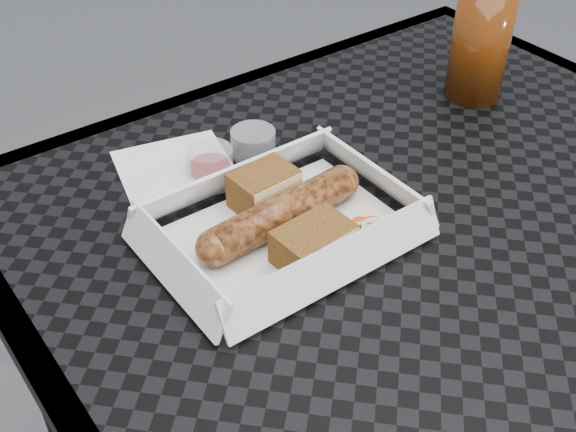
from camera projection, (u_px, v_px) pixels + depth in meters
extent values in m
cube|color=black|center=(454.00, 240.00, 0.71)|extent=(0.80, 0.80, 0.01)
cube|color=black|center=(238.00, 91.00, 0.95)|extent=(0.80, 0.03, 0.03)
cylinder|color=black|center=(53.00, 409.00, 1.00)|extent=(0.03, 0.03, 0.73)
cylinder|color=black|center=(418.00, 220.00, 1.32)|extent=(0.03, 0.03, 0.73)
cube|color=white|center=(282.00, 233.00, 0.70)|extent=(0.22, 0.15, 0.00)
cylinder|color=brown|center=(281.00, 213.00, 0.69)|extent=(0.16, 0.05, 0.04)
sphere|color=brown|center=(341.00, 182.00, 0.73)|extent=(0.04, 0.04, 0.04)
sphere|color=brown|center=(215.00, 248.00, 0.65)|extent=(0.04, 0.04, 0.04)
cube|color=brown|center=(264.00, 189.00, 0.72)|extent=(0.07, 0.05, 0.04)
cube|color=brown|center=(314.00, 244.00, 0.66)|extent=(0.07, 0.05, 0.04)
cylinder|color=#F8410A|center=(362.00, 233.00, 0.69)|extent=(0.02, 0.02, 0.00)
torus|color=white|center=(372.00, 232.00, 0.69)|extent=(0.02, 0.02, 0.00)
cube|color=#B2D17F|center=(369.00, 227.00, 0.70)|extent=(0.02, 0.02, 0.00)
cube|color=white|center=(176.00, 169.00, 0.79)|extent=(0.14, 0.14, 0.00)
cylinder|color=maroon|center=(210.00, 161.00, 0.77)|extent=(0.05, 0.05, 0.03)
cylinder|color=silver|center=(253.00, 143.00, 0.80)|extent=(0.05, 0.05, 0.03)
cylinder|color=#512007|center=(480.00, 44.00, 0.87)|extent=(0.07, 0.07, 0.14)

